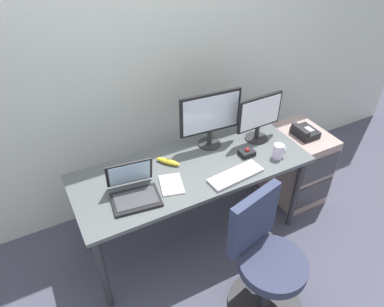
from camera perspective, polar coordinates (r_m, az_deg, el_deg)
The scene contains 14 objects.
ground_plane at distance 3.14m, azimuth 0.00°, elevation -12.74°, with size 8.00×8.00×0.00m, color #424353.
back_wall at distance 2.85m, azimuth -6.83°, elevation 16.24°, with size 6.00×0.10×2.80m, color beige.
desk at distance 2.66m, azimuth 0.00°, elevation -3.38°, with size 1.74×0.70×0.75m.
file_cabinet at distance 3.41m, azimuth 16.25°, elevation -1.80°, with size 0.42×0.53×0.69m.
desk_phone at distance 3.18m, azimuth 17.48°, elevation 3.28°, with size 0.17×0.20×0.09m.
office_chair at distance 2.49m, azimuth 11.49°, elevation -16.74°, with size 0.52×0.53×0.94m.
monitor_main at distance 2.70m, azimuth 2.94°, elevation 5.94°, with size 0.49×0.18×0.45m.
monitor_side at distance 2.83m, azimuth 10.63°, elevation 5.89°, with size 0.39×0.18×0.38m.
keyboard at distance 2.54m, azimuth 6.96°, elevation -3.41°, with size 0.42×0.18×0.03m.
laptop at distance 2.38m, azimuth -9.26°, elevation -5.73°, with size 0.34×0.32×0.23m.
trackball_mouse at distance 2.74m, azimuth 8.72°, elevation 0.18°, with size 0.11×0.09×0.07m.
coffee_mug at distance 2.75m, azimuth 13.60°, elevation 0.38°, with size 0.09×0.08×0.11m.
paper_notepad at distance 2.46m, azimuth -3.28°, elevation -4.94°, with size 0.15×0.21×0.01m, color white.
banana at distance 2.64m, azimuth -3.84°, elevation -1.28°, with size 0.19×0.04×0.04m, color yellow.
Camera 1 is at (-0.94, -1.79, 2.41)m, focal length 33.54 mm.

